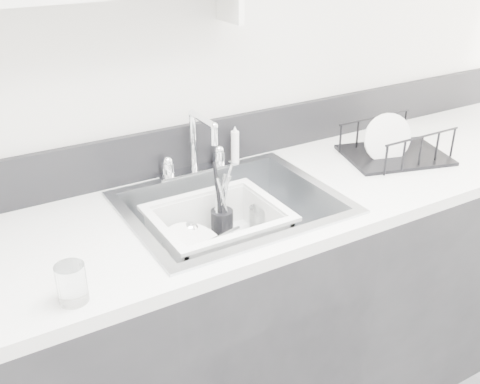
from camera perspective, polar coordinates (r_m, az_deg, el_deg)
counter_run at (r=1.96m, az=-0.76°, el=-13.16°), size 3.20×0.62×0.92m
backsplash at (r=1.91m, az=-5.33°, el=4.55°), size 3.20×0.02×0.16m
sink at (r=1.75m, az=-0.84°, el=-3.77°), size 0.64×0.52×0.20m
faucet at (r=1.87m, az=-4.60°, el=3.48°), size 0.26×0.18×0.23m
side_sprayer at (r=1.95m, az=-0.51°, el=4.78°), size 0.03×0.03×0.14m
wash_tub at (r=1.73m, az=-2.23°, el=-4.22°), size 0.39×0.32×0.15m
plate_stack at (r=1.70m, az=-4.42°, el=-6.21°), size 0.24×0.23×0.09m
utensil_cup at (r=1.81m, az=-1.85°, el=-2.90°), size 0.07×0.07×0.24m
ladle at (r=1.74m, az=-3.40°, el=-5.08°), size 0.20×0.27×0.07m
tumbler_in_tub at (r=1.83m, az=1.94°, el=-2.88°), size 0.08×0.08×0.09m
tumbler_counter at (r=1.33m, az=-16.73°, el=-8.89°), size 0.08×0.08×0.09m
dish_rack at (r=2.09m, az=15.58°, el=5.06°), size 0.41×0.35×0.12m
bowl_small at (r=1.75m, az=2.95°, el=-5.57°), size 0.12×0.12×0.04m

